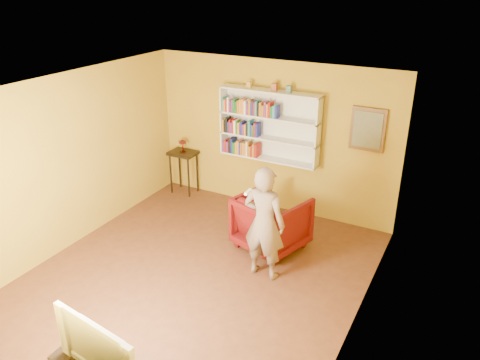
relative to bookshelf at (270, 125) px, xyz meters
name	(u,v)px	position (x,y,z in m)	size (l,w,h in m)	color
room_shell	(196,213)	(0.00, -2.41, -0.58)	(5.30, 5.80, 2.88)	#4D2919
bookshelf	(270,125)	(0.00, 0.00, 0.00)	(1.80, 0.29, 1.23)	white
books_row_lower	(241,147)	(-0.52, -0.10, -0.46)	(0.69, 0.19, 0.27)	#6A2674
books_row_middle	(242,127)	(-0.50, -0.11, -0.09)	(0.70, 0.19, 0.27)	#BE8521
books_row_upper	(250,107)	(-0.34, -0.11, 0.30)	(1.05, 0.19, 0.26)	teal
ornament_left	(249,85)	(-0.39, -0.06, 0.67)	(0.08, 0.08, 0.10)	gold
ornament_centre	(275,87)	(0.08, -0.06, 0.68)	(0.09, 0.09, 0.12)	#9D4C34
ornament_right	(289,89)	(0.34, -0.06, 0.68)	(0.08, 0.08, 0.11)	#476977
framed_painting	(368,130)	(1.65, 0.05, 0.16)	(0.55, 0.05, 0.70)	brown
console_table	(183,159)	(-1.76, -0.16, -0.89)	(0.52, 0.40, 0.85)	black
ruby_lustre	(182,143)	(-1.76, -0.16, -0.57)	(0.15, 0.15, 0.24)	maroon
armchair	(272,222)	(0.61, -1.21, -1.15)	(0.95, 0.97, 0.89)	#460509
person	(264,223)	(0.82, -1.95, -0.75)	(0.61, 0.40, 1.68)	#705C52
game_remote	(248,192)	(0.68, -2.19, -0.21)	(0.04, 0.15, 0.04)	white
television	(105,343)	(0.41, -4.66, -0.83)	(1.08, 0.14, 0.62)	black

